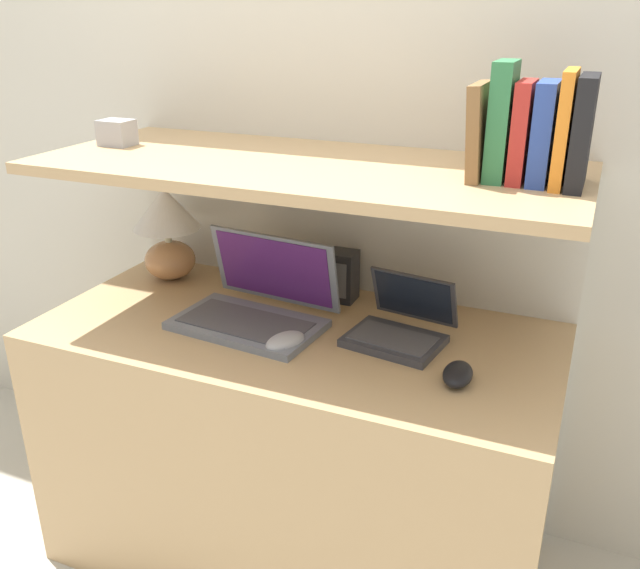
% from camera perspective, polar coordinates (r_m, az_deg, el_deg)
% --- Properties ---
extents(wall_back, '(6.00, 0.05, 2.40)m').
position_cam_1_polar(wall_back, '(1.99, 2.52, 12.65)').
color(wall_back, beige).
rests_on(wall_back, ground_plane).
extents(desk, '(1.36, 0.65, 0.75)m').
position_cam_1_polar(desk, '(1.98, -1.99, -13.60)').
color(desk, tan).
rests_on(desk, ground_plane).
extents(back_riser, '(1.36, 0.04, 1.15)m').
position_cam_1_polar(back_riser, '(2.14, 1.81, -4.24)').
color(back_riser, beige).
rests_on(back_riser, ground_plane).
extents(shelf, '(1.36, 0.58, 0.03)m').
position_cam_1_polar(shelf, '(1.71, -1.31, 9.80)').
color(shelf, tan).
rests_on(shelf, back_riser).
extents(table_lamp, '(0.20, 0.20, 0.29)m').
position_cam_1_polar(table_lamp, '(2.12, -12.74, 4.73)').
color(table_lamp, '#B27A4C').
rests_on(table_lamp, desk).
extents(laptop_large, '(0.41, 0.32, 0.22)m').
position_cam_1_polar(laptop_large, '(1.82, -5.42, -1.83)').
color(laptop_large, slate).
rests_on(laptop_large, desk).
extents(laptop_small, '(0.26, 0.26, 0.16)m').
position_cam_1_polar(laptop_small, '(1.73, 6.76, -3.57)').
color(laptop_small, '#333338').
rests_on(laptop_small, desk).
extents(computer_mouse, '(0.11, 0.13, 0.04)m').
position_cam_1_polar(computer_mouse, '(1.68, -2.93, -4.82)').
color(computer_mouse, '#99999E').
rests_on(computer_mouse, desk).
extents(second_mouse, '(0.07, 0.12, 0.04)m').
position_cam_1_polar(second_mouse, '(1.57, 11.53, -7.42)').
color(second_mouse, black).
rests_on(second_mouse, desk).
extents(router_box, '(0.13, 0.08, 0.15)m').
position_cam_1_polar(router_box, '(1.95, 1.21, 0.84)').
color(router_box, black).
rests_on(router_box, desk).
extents(book_black, '(0.04, 0.17, 0.23)m').
position_cam_1_polar(book_black, '(1.54, 21.22, 11.84)').
color(book_black, black).
rests_on(book_black, shelf).
extents(book_orange, '(0.03, 0.16, 0.24)m').
position_cam_1_polar(book_orange, '(1.54, 19.88, 12.21)').
color(book_orange, orange).
rests_on(book_orange, shelf).
extents(book_blue, '(0.04, 0.13, 0.22)m').
position_cam_1_polar(book_blue, '(1.55, 18.31, 11.97)').
color(book_blue, '#284293').
rests_on(book_blue, shelf).
extents(book_red, '(0.03, 0.13, 0.21)m').
position_cam_1_polar(book_red, '(1.55, 16.63, 12.18)').
color(book_red, '#A82823').
rests_on(book_red, shelf).
extents(book_green, '(0.04, 0.12, 0.25)m').
position_cam_1_polar(book_green, '(1.55, 15.02, 13.09)').
color(book_green, '#2D7042').
rests_on(book_green, shelf).
extents(book_brown, '(0.04, 0.16, 0.21)m').
position_cam_1_polar(book_brown, '(1.56, 13.25, 12.43)').
color(book_brown, brown).
rests_on(book_brown, shelf).
extents(shelf_gadget, '(0.09, 0.07, 0.07)m').
position_cam_1_polar(shelf_gadget, '(2.00, -16.73, 12.15)').
color(shelf_gadget, '#99999E').
rests_on(shelf_gadget, shelf).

